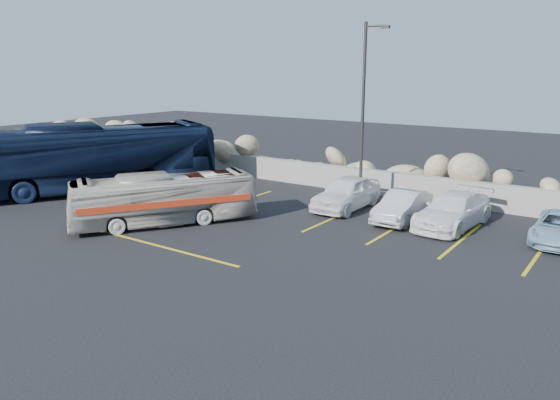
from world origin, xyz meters
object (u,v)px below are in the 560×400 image
Objects in this scene: vintage_bus at (164,199)px; car_c at (453,211)px; lamppost at (364,110)px; car_b at (402,206)px; car_a at (346,193)px; tour_coach at (91,158)px.

vintage_bus is 1.63× the size of car_c.
lamppost reaches higher than car_b.
lamppost is 1.77× the size of car_c.
car_c is at bearing 8.81° from car_b.
vintage_bus is 7.96m from car_a.
tour_coach is at bearing -163.15° from vintage_bus.
lamppost is 9.41m from vintage_bus.
car_b is (2.82, -0.47, -0.12)m from car_a.
vintage_bus is 0.60× the size of tour_coach.
tour_coach is 15.51m from car_b.
car_b is at bearing -9.70° from car_a.
tour_coach is 3.33× the size of car_b.
lamppost is 2.17× the size of car_b.
tour_coach is (-7.39, 2.13, 0.69)m from vintage_bus.
tour_coach is 12.93m from car_a.
car_a is at bearing 169.84° from car_b.
tour_coach is at bearing -166.78° from car_b.
tour_coach reaches higher than car_c.
car_a reaches higher than car_c.
car_c is (4.79, -0.13, -0.07)m from car_a.
car_b is (15.01, 3.74, -1.10)m from tour_coach.
car_b is at bearing -164.83° from car_c.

